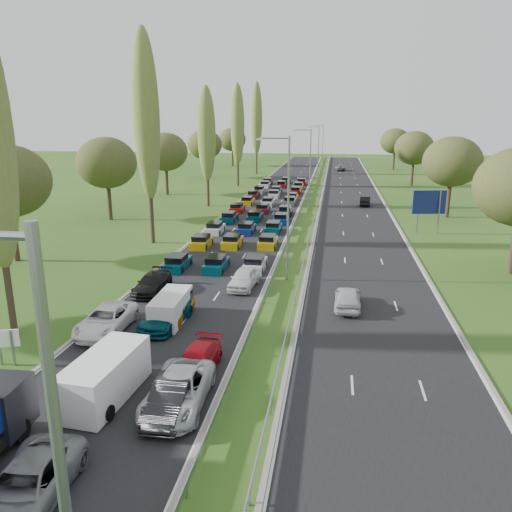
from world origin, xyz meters
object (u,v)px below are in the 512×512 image
at_px(near_car_3, 152,283).
at_px(direction_sign, 429,204).
at_px(near_car_2, 106,320).
at_px(white_van_rear, 172,307).
at_px(info_sign, 5,342).
at_px(white_van_front, 108,374).

xyz_separation_m(near_car_3, direction_sign, (25.15, 25.41, 2.82)).
bearing_deg(direction_sign, near_car_2, -127.45).
bearing_deg(white_van_rear, near_car_3, 121.21).
height_order(near_car_3, direction_sign, direction_sign).
relative_size(near_car_2, near_car_3, 1.13).
height_order(near_car_3, white_van_rear, white_van_rear).
xyz_separation_m(near_car_3, info_sign, (-3.65, -12.92, 0.62)).
xyz_separation_m(white_van_front, info_sign, (-6.97, 2.14, 0.22)).
bearing_deg(white_van_front, near_car_3, 106.96).
xyz_separation_m(near_car_2, white_van_front, (3.55, -7.33, 0.35)).
bearing_deg(info_sign, near_car_3, 74.21).
xyz_separation_m(near_car_2, info_sign, (-3.41, -5.19, 0.57)).
bearing_deg(white_van_rear, info_sign, -133.96).
bearing_deg(near_car_3, white_van_rear, -56.00).
relative_size(info_sign, direction_sign, 0.40).
relative_size(white_van_front, info_sign, 2.67).
bearing_deg(info_sign, white_van_front, -17.07).
xyz_separation_m(near_car_2, direction_sign, (25.39, 33.14, 2.76)).
distance_m(near_car_3, white_van_rear, 6.29).
xyz_separation_m(near_car_2, near_car_3, (0.24, 7.73, -0.06)).
xyz_separation_m(white_van_front, white_van_rear, (0.06, 9.75, -0.19)).
bearing_deg(info_sign, near_car_2, 56.66).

